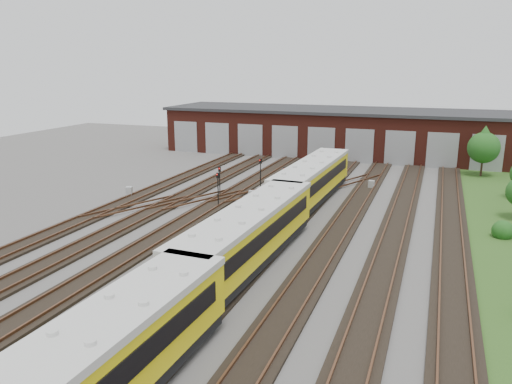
% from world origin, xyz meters
% --- Properties ---
extents(ground, '(120.00, 120.00, 0.00)m').
position_xyz_m(ground, '(0.00, 0.00, 0.00)').
color(ground, '#4A4745').
rests_on(ground, ground).
extents(track_network, '(30.40, 70.00, 0.33)m').
position_xyz_m(track_network, '(-0.17, 0.59, 0.11)').
color(track_network, black).
rests_on(track_network, ground).
extents(maintenance_shed, '(51.00, 12.50, 6.35)m').
position_xyz_m(maintenance_shed, '(-0.01, 39.97, 3.20)').
color(maintenance_shed, '#541D15').
rests_on(maintenance_shed, ground).
extents(metro_train, '(3.53, 48.68, 3.43)m').
position_xyz_m(metro_train, '(2.00, -2.67, 2.09)').
color(metro_train, black).
rests_on(metro_train, ground).
extents(signal_mast_0, '(0.29, 0.28, 3.31)m').
position_xyz_m(signal_mast_0, '(-3.91, 15.74, 2.11)').
color(signal_mast_0, black).
rests_on(signal_mast_0, ground).
extents(signal_mast_1, '(0.25, 0.23, 2.97)m').
position_xyz_m(signal_mast_1, '(-6.72, 12.08, 1.89)').
color(signal_mast_1, black).
rests_on(signal_mast_1, ground).
extents(signal_mast_2, '(0.28, 0.26, 3.18)m').
position_xyz_m(signal_mast_2, '(-5.36, 8.72, 2.02)').
color(signal_mast_2, black).
rests_on(signal_mast_2, ground).
extents(signal_mast_3, '(0.25, 0.24, 2.78)m').
position_xyz_m(signal_mast_3, '(-1.14, 14.86, 1.80)').
color(signal_mast_3, black).
rests_on(signal_mast_3, ground).
extents(relay_cabinet_0, '(0.70, 0.64, 0.97)m').
position_xyz_m(relay_cabinet_0, '(-15.00, 9.25, 0.48)').
color(relay_cabinet_0, '#ACB0B2').
rests_on(relay_cabinet_0, ground).
extents(relay_cabinet_1, '(0.61, 0.53, 0.90)m').
position_xyz_m(relay_cabinet_1, '(-3.49, 12.18, 0.45)').
color(relay_cabinet_1, '#ACB0B2').
rests_on(relay_cabinet_1, ground).
extents(relay_cabinet_2, '(0.77, 0.70, 1.06)m').
position_xyz_m(relay_cabinet_2, '(-1.28, 7.17, 0.53)').
color(relay_cabinet_2, '#ACB0B2').
rests_on(relay_cabinet_2, ground).
extents(relay_cabinet_3, '(0.58, 0.48, 0.95)m').
position_xyz_m(relay_cabinet_3, '(-0.36, 23.71, 0.48)').
color(relay_cabinet_3, '#ACB0B2').
rests_on(relay_cabinet_3, ground).
extents(relay_cabinet_4, '(0.61, 0.53, 0.90)m').
position_xyz_m(relay_cabinet_4, '(6.44, 20.37, 0.45)').
color(relay_cabinet_4, '#ACB0B2').
rests_on(relay_cabinet_4, ground).
extents(tree_0, '(3.49, 3.49, 5.79)m').
position_xyz_m(tree_0, '(17.33, 30.84, 3.72)').
color(tree_0, black).
rests_on(tree_0, ground).
extents(bush_1, '(1.54, 1.54, 1.54)m').
position_xyz_m(bush_1, '(17.49, 8.70, 0.77)').
color(bush_1, '#1C4C15').
rests_on(bush_1, ground).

